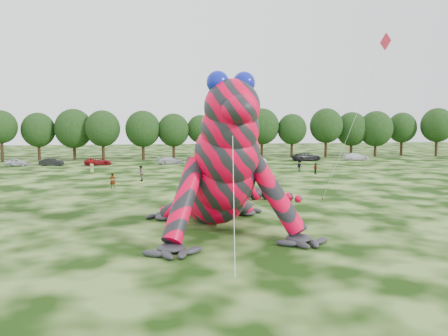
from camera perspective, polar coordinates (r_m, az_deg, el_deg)
name	(u,v)px	position (r m, az deg, el deg)	size (l,w,h in m)	color
ground	(272,226)	(30.59, 6.29, -7.51)	(240.00, 240.00, 0.00)	#16330A
inflatable_gecko	(212,152)	(30.71, -1.59, 2.15)	(17.06, 20.26, 10.13)	#EC002B
flying_kite	(381,54)	(38.42, 19.79, 13.86)	(3.78, 5.44, 14.70)	red
tree_3	(1,136)	(90.16, -27.08, 3.75)	(5.81, 5.23, 9.44)	black
tree_4	(39,137)	(90.08, -23.07, 3.80)	(6.22, 5.60, 9.06)	black
tree_5	(74,134)	(88.45, -19.01, 4.16)	(7.16, 6.44, 9.80)	black
tree_6	(103,135)	(85.93, -15.54, 4.13)	(6.52, 5.86, 9.49)	black
tree_7	(143,135)	(85.54, -10.54, 4.23)	(6.68, 6.01, 9.48)	black
tree_8	(174,136)	(85.78, -6.60, 4.11)	(6.14, 5.53, 8.94)	black
tree_9	(200,137)	(86.54, -3.11, 4.07)	(5.27, 4.74, 8.68)	black
tree_10	(231,132)	(88.61, 0.90, 4.71)	(7.09, 6.38, 10.50)	black
tree_11	(262,133)	(89.57, 4.98, 4.56)	(7.01, 6.31, 10.07)	black
tree_12	(292,136)	(90.86, 8.87, 4.19)	(5.99, 5.39, 8.97)	black
tree_13	(326,133)	(92.72, 13.19, 4.49)	(6.83, 6.15, 10.13)	black
tree_14	(351,134)	(96.74, 16.31, 4.25)	(6.82, 6.14, 9.40)	black
tree_15	(376,134)	(98.15, 19.20, 4.25)	(7.17, 6.45, 9.63)	black
tree_16	(402,134)	(103.00, 22.21, 4.13)	(6.26, 5.63, 9.37)	black
tree_17	(437,132)	(104.28, 26.05, 4.24)	(6.98, 6.28, 10.30)	black
car_0	(17,162)	(79.79, -25.42, 0.69)	(1.48, 3.67, 1.25)	silver
car_1	(51,162)	(77.84, -21.61, 0.73)	(1.33, 3.83, 1.26)	black
car_2	(98,161)	(76.39, -16.13, 0.82)	(2.10, 4.55, 1.26)	maroon
car_3	(170,160)	(75.95, -7.03, 0.99)	(1.80, 4.43, 1.28)	#B8BFC2
car_4	(198,160)	(75.95, -3.36, 1.07)	(1.67, 4.15, 1.41)	#0F1345
car_5	(254,159)	(77.08, 3.93, 1.14)	(1.48, 4.26, 1.40)	silver
car_6	(307,157)	(83.82, 10.76, 1.47)	(2.51, 5.45, 1.51)	#2B2A2D
car_7	(356,157)	(86.91, 16.84, 1.43)	(1.95, 4.80, 1.39)	white
spectator_5	(262,178)	(49.53, 4.92, -1.37)	(1.55, 0.49, 1.67)	gray
spectator_3	(316,169)	(61.82, 11.87, -0.07)	(0.92, 0.38, 1.57)	gray
spectator_0	(113,181)	(48.73, -14.36, -1.64)	(0.61, 0.40, 1.69)	gray
spectator_2	(300,166)	(65.07, 9.85, 0.28)	(1.04, 0.60, 1.62)	gray
spectator_1	(141,173)	(54.30, -10.82, -0.70)	(0.91, 0.71, 1.88)	gray
spectator_4	(92,167)	(64.34, -16.91, 0.17)	(0.92, 0.60, 1.89)	gray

